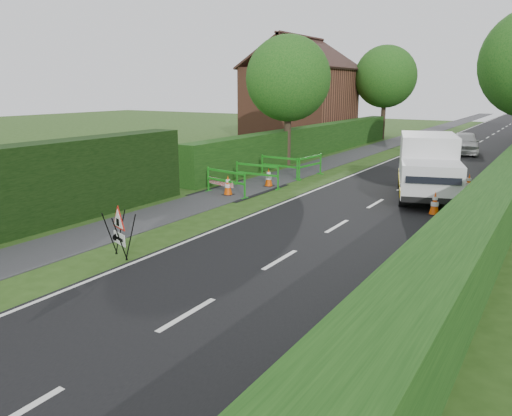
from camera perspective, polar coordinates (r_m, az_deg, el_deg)
The scene contains 20 objects.
ground at distance 10.53m, azimuth -22.19°, elevation -10.18°, with size 120.00×120.00×0.00m, color #234112.
road_surface at distance 41.06m, azimuth 24.13°, elevation 6.82°, with size 6.00×90.00×0.02m, color black.
footpath at distance 42.15m, azimuth 16.69°, elevation 7.58°, with size 2.00×90.00×0.02m, color #2D2D30.
hedge_west_far at distance 30.68m, azimuth 6.47°, elevation 5.97°, with size 1.00×24.00×1.80m, color #14380F.
house_west at distance 39.81m, azimuth 5.03°, elevation 11.94°, with size 7.50×7.40×7.88m.
tree_nw at distance 26.66m, azimuth 3.71°, elevation 14.53°, with size 4.40×4.40×6.70m.
tree_fw at distance 41.46m, azimuth 14.58°, elevation 14.31°, with size 4.80×4.80×7.24m.
triangle_sign at distance 12.51m, azimuth -15.47°, elevation -2.16°, with size 0.96×0.96×1.11m.
works_van at distance 19.74m, azimuth 19.06°, elevation 4.63°, with size 3.34×5.41×2.31m.
traffic_cone_0 at distance 17.22m, azimuth 19.76°, elevation 0.51°, with size 0.38×0.38×0.79m.
traffic_cone_1 at distance 19.14m, azimuth 21.73°, elevation 1.60°, with size 0.38×0.38×0.79m.
traffic_cone_2 at distance 21.19m, azimuth 23.14°, elevation 2.56°, with size 0.38×0.38×0.79m.
traffic_cone_3 at distance 19.23m, azimuth -3.22°, elevation 2.61°, with size 0.38×0.38×0.79m.
traffic_cone_4 at distance 20.89m, azimuth 1.46°, elevation 3.52°, with size 0.38×0.38×0.79m.
ped_barrier_0 at distance 19.23m, azimuth -3.47°, elevation 3.33°, with size 2.09×0.72×1.00m.
ped_barrier_1 at distance 20.73m, azimuth 0.12°, elevation 4.12°, with size 2.06×0.36×1.00m.
ped_barrier_2 at distance 22.92m, azimuth 2.80°, elevation 5.02°, with size 2.07×0.45×1.00m.
ped_barrier_3 at distance 23.22m, azimuth 6.12°, elevation 5.07°, with size 0.58×2.09×1.00m.
redwhite_plank at distance 19.65m, azimuth -4.04°, elevation 1.68°, with size 1.50×0.04×0.25m, color red.
hatchback_car at distance 33.82m, azimuth 22.73°, elevation 6.89°, with size 1.62×4.03×1.37m, color silver.
Camera 1 is at (8.02, -5.48, 4.08)m, focal length 35.00 mm.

